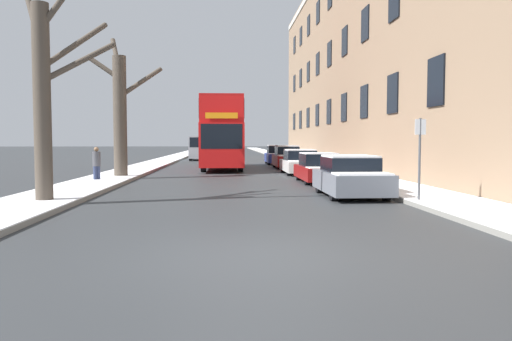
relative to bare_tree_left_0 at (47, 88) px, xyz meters
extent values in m
plane|color=#303335|center=(5.61, -6.75, -3.36)|extent=(320.00, 320.00, 0.00)
cube|color=gray|center=(-0.36, 46.25, -3.29)|extent=(2.42, 130.00, 0.13)
cube|color=white|center=(-0.36, 46.25, -3.21)|extent=(2.40, 130.00, 0.03)
cube|color=gray|center=(11.59, 46.25, -3.29)|extent=(2.42, 130.00, 0.13)
cube|color=white|center=(11.59, 46.25, -3.21)|extent=(2.40, 130.00, 0.03)
cube|color=#8C7056|center=(17.30, 21.91, 4.55)|extent=(9.00, 48.22, 15.81)
cube|color=black|center=(12.77, 3.05, 0.65)|extent=(0.08, 1.40, 1.80)
cube|color=black|center=(12.77, 7.76, 0.65)|extent=(0.08, 1.40, 1.80)
cube|color=black|center=(12.77, 12.48, 0.65)|extent=(0.08, 1.40, 1.80)
cube|color=black|center=(12.77, 17.19, 0.65)|extent=(0.08, 1.40, 1.80)
cube|color=black|center=(12.77, 21.91, 0.65)|extent=(0.08, 1.40, 1.80)
cube|color=black|center=(12.77, 26.62, 0.65)|extent=(0.08, 1.40, 1.80)
cube|color=black|center=(12.77, 31.34, 0.65)|extent=(0.08, 1.40, 1.80)
cube|color=black|center=(12.77, 36.05, 0.65)|extent=(0.08, 1.40, 1.80)
cube|color=black|center=(12.77, 40.76, 0.65)|extent=(0.08, 1.40, 1.80)
cube|color=black|center=(12.77, 7.76, 4.86)|extent=(0.08, 1.40, 1.80)
cube|color=black|center=(12.77, 12.48, 4.86)|extent=(0.08, 1.40, 1.80)
cube|color=black|center=(12.77, 17.19, 4.86)|extent=(0.08, 1.40, 1.80)
cube|color=black|center=(12.77, 21.91, 4.86)|extent=(0.08, 1.40, 1.80)
cube|color=black|center=(12.77, 26.62, 4.86)|extent=(0.08, 1.40, 1.80)
cube|color=black|center=(12.77, 31.34, 4.86)|extent=(0.08, 1.40, 1.80)
cube|color=black|center=(12.77, 36.05, 4.86)|extent=(0.08, 1.40, 1.80)
cube|color=black|center=(12.77, 40.76, 4.86)|extent=(0.08, 1.40, 1.80)
cube|color=black|center=(12.77, 26.62, 9.08)|extent=(0.08, 1.40, 1.80)
cube|color=black|center=(12.77, 31.34, 9.08)|extent=(0.08, 1.40, 1.80)
cube|color=black|center=(12.77, 36.05, 9.08)|extent=(0.08, 1.40, 1.80)
cube|color=black|center=(12.77, 40.76, 9.08)|extent=(0.08, 1.40, 1.80)
cylinder|color=#4C4238|center=(-0.09, -0.14, -0.49)|extent=(0.49, 0.49, 5.75)
cylinder|color=#4C4238|center=(-0.62, 0.60, 2.41)|extent=(1.28, 1.69, 2.61)
cylinder|color=#4C4238|center=(0.78, 0.56, 0.85)|extent=(1.92, 1.58, 1.47)
cylinder|color=#4C4238|center=(0.53, 1.10, 1.46)|extent=(1.43, 2.64, 1.93)
cylinder|color=#4C4238|center=(0.02, 9.86, -0.39)|extent=(0.64, 0.64, 5.95)
cylinder|color=#4C4238|center=(-0.25, 10.42, 2.71)|extent=(0.81, 1.38, 1.83)
cylinder|color=#4C4238|center=(0.89, 10.77, 1.44)|extent=(2.00, 2.06, 1.77)
cylinder|color=#4C4238|center=(-0.69, 9.90, 1.99)|extent=(1.55, 0.32, 1.16)
cube|color=red|center=(4.91, 18.16, -1.75)|extent=(2.55, 10.57, 2.54)
cube|color=red|center=(4.91, 18.16, 0.26)|extent=(2.50, 10.36, 1.48)
cube|color=#B31212|center=(4.91, 18.16, 1.06)|extent=(2.50, 10.36, 0.12)
cube|color=black|center=(4.91, 18.16, -1.26)|extent=(2.58, 9.30, 1.32)
cube|color=black|center=(4.91, 18.16, 0.33)|extent=(2.58, 9.30, 1.13)
cube|color=black|center=(4.91, 12.89, -1.26)|extent=(2.29, 0.06, 1.39)
cube|color=orange|center=(4.91, 12.88, -0.11)|extent=(1.78, 0.05, 0.32)
cylinder|color=black|center=(3.80, 14.98, -2.80)|extent=(0.30, 1.11, 1.11)
cylinder|color=black|center=(6.01, 14.98, -2.80)|extent=(0.30, 1.11, 1.11)
cylinder|color=black|center=(3.80, 21.12, -2.80)|extent=(0.30, 1.11, 1.11)
cylinder|color=black|center=(6.01, 21.12, -2.80)|extent=(0.30, 1.11, 1.11)
cube|color=slate|center=(9.28, 1.51, -2.86)|extent=(1.88, 3.96, 0.65)
cube|color=black|center=(9.28, 1.67, -2.29)|extent=(1.61, 1.98, 0.48)
cube|color=white|center=(9.28, 1.67, -2.02)|extent=(1.58, 1.88, 0.06)
cube|color=white|center=(9.28, 0.11, -2.51)|extent=(1.69, 1.03, 0.05)
cylinder|color=black|center=(8.46, 0.33, -3.05)|extent=(0.20, 0.62, 0.62)
cylinder|color=black|center=(10.11, 0.33, -3.05)|extent=(0.20, 0.62, 0.62)
cylinder|color=black|center=(8.46, 2.70, -3.05)|extent=(0.20, 0.62, 0.62)
cylinder|color=black|center=(10.11, 2.70, -3.05)|extent=(0.20, 0.62, 0.62)
cube|color=maroon|center=(9.28, 7.13, -2.91)|extent=(1.71, 4.25, 0.55)
cube|color=black|center=(9.28, 7.30, -2.36)|extent=(1.47, 2.13, 0.55)
cube|color=white|center=(9.28, 7.30, -2.06)|extent=(1.44, 2.02, 0.04)
cube|color=white|center=(9.28, 5.62, -2.62)|extent=(1.54, 1.11, 0.04)
cylinder|color=black|center=(8.54, 5.85, -3.03)|extent=(0.20, 0.67, 0.67)
cylinder|color=black|center=(10.03, 5.85, -3.03)|extent=(0.20, 0.67, 0.67)
cylinder|color=black|center=(8.54, 8.40, -3.03)|extent=(0.20, 0.67, 0.67)
cylinder|color=black|center=(10.03, 8.40, -3.03)|extent=(0.20, 0.67, 0.67)
cube|color=silver|center=(9.28, 12.86, -2.90)|extent=(1.84, 4.50, 0.58)
cube|color=black|center=(9.28, 13.04, -2.33)|extent=(1.58, 2.25, 0.56)
cube|color=white|center=(9.28, 13.04, -2.01)|extent=(1.54, 2.14, 0.07)
cube|color=white|center=(9.28, 11.26, -2.58)|extent=(1.65, 1.18, 0.05)
cylinder|color=black|center=(8.47, 11.51, -3.02)|extent=(0.20, 0.68, 0.68)
cylinder|color=black|center=(10.09, 11.51, -3.02)|extent=(0.20, 0.68, 0.68)
cylinder|color=black|center=(8.47, 14.21, -3.02)|extent=(0.20, 0.68, 0.68)
cylinder|color=black|center=(10.09, 14.21, -3.02)|extent=(0.20, 0.68, 0.68)
cube|color=maroon|center=(9.28, 18.80, -2.84)|extent=(1.71, 4.13, 0.69)
cube|color=black|center=(9.28, 18.97, -2.20)|extent=(1.47, 2.06, 0.60)
cube|color=white|center=(9.28, 18.97, -1.85)|extent=(1.43, 1.96, 0.09)
cube|color=white|center=(9.28, 17.34, -2.46)|extent=(1.54, 1.08, 0.07)
cylinder|color=black|center=(8.54, 17.56, -3.06)|extent=(0.20, 0.61, 0.61)
cylinder|color=black|center=(10.03, 17.56, -3.06)|extent=(0.20, 0.61, 0.61)
cylinder|color=black|center=(8.54, 20.04, -3.06)|extent=(0.20, 0.61, 0.61)
cylinder|color=black|center=(10.03, 20.04, -3.06)|extent=(0.20, 0.61, 0.61)
cube|color=navy|center=(9.28, 24.54, -2.85)|extent=(1.90, 3.91, 0.68)
cube|color=black|center=(9.28, 24.70, -2.20)|extent=(1.63, 1.96, 0.61)
cube|color=white|center=(9.28, 24.70, -1.87)|extent=(1.59, 1.86, 0.04)
cube|color=white|center=(9.28, 23.15, -2.49)|extent=(1.71, 1.02, 0.04)
cylinder|color=black|center=(8.44, 23.37, -3.05)|extent=(0.20, 0.62, 0.62)
cylinder|color=black|center=(10.12, 23.37, -3.05)|extent=(0.20, 0.62, 0.62)
cylinder|color=black|center=(8.44, 25.72, -3.05)|extent=(0.20, 0.62, 0.62)
cylinder|color=black|center=(10.12, 25.72, -3.05)|extent=(0.20, 0.62, 0.62)
cube|color=#9EA3AD|center=(2.71, 33.29, -2.11)|extent=(1.96, 4.88, 2.05)
cube|color=black|center=(2.71, 30.87, -1.64)|extent=(1.72, 0.06, 0.90)
cylinder|color=black|center=(1.85, 31.73, -3.02)|extent=(0.22, 0.68, 0.68)
cylinder|color=black|center=(3.56, 31.73, -3.02)|extent=(0.22, 0.68, 0.68)
cylinder|color=black|center=(1.85, 34.85, -3.02)|extent=(0.22, 0.68, 0.68)
cylinder|color=black|center=(3.56, 34.85, -3.02)|extent=(0.22, 0.68, 0.68)
cylinder|color=navy|center=(-0.58, 7.39, -2.99)|extent=(0.16, 0.16, 0.74)
cylinder|color=navy|center=(-0.48, 7.51, -2.99)|extent=(0.16, 0.16, 0.74)
cylinder|color=#47474C|center=(-0.53, 7.45, -2.30)|extent=(0.34, 0.34, 0.64)
sphere|color=#8C6647|center=(-0.53, 7.45, -1.88)|extent=(0.20, 0.20, 0.20)
cylinder|color=#4C4F54|center=(10.68, -0.82, -2.11)|extent=(0.07, 0.07, 2.50)
cube|color=silver|center=(10.68, -0.84, -1.11)|extent=(0.32, 0.02, 0.44)
camera|label=1|loc=(5.14, -14.78, -1.51)|focal=35.00mm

